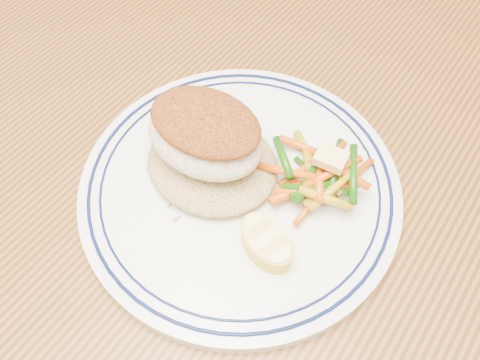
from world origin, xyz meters
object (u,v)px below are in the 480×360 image
at_px(dining_table, 257,282).
at_px(lemon_wedge, 267,242).
at_px(plate, 240,186).
at_px(vegetable_pile, 319,176).
at_px(fish_fillet, 205,134).
at_px(rice_pilaf, 212,161).

bearing_deg(dining_table, lemon_wedge, -34.43).
bearing_deg(dining_table, plate, 144.69).
bearing_deg(vegetable_pile, plate, -145.13).
xyz_separation_m(fish_fillet, lemon_wedge, (0.09, -0.04, -0.03)).
distance_m(dining_table, fish_fillet, 0.18).
bearing_deg(rice_pilaf, dining_table, -21.65).
bearing_deg(lemon_wedge, vegetable_pile, 88.93).
height_order(rice_pilaf, vegetable_pile, vegetable_pile).
bearing_deg(plate, vegetable_pile, 34.87).
xyz_separation_m(rice_pilaf, vegetable_pile, (0.09, 0.04, 0.00)).
bearing_deg(dining_table, rice_pilaf, 158.35).
xyz_separation_m(dining_table, fish_fillet, (-0.08, 0.03, 0.16)).
bearing_deg(plate, lemon_wedge, -35.14).
height_order(plate, vegetable_pile, vegetable_pile).
distance_m(vegetable_pile, lemon_wedge, 0.08).
bearing_deg(plate, fish_fillet, -178.69).
relative_size(dining_table, rice_pilaf, 11.93).
distance_m(plate, rice_pilaf, 0.04).
bearing_deg(lemon_wedge, rice_pilaf, 156.61).
bearing_deg(fish_fillet, rice_pilaf, -10.31).
height_order(dining_table, plate, plate).
relative_size(dining_table, lemon_wedge, 23.68).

